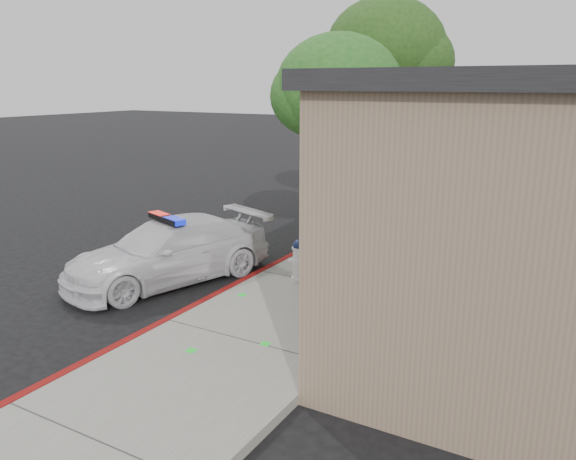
% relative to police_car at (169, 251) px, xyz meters
% --- Properties ---
extents(ground, '(120.00, 120.00, 0.00)m').
position_rel_police_car_xyz_m(ground, '(1.51, -1.87, -0.66)').
color(ground, black).
rests_on(ground, ground).
extents(sidewalk, '(3.20, 60.00, 0.15)m').
position_rel_police_car_xyz_m(sidewalk, '(3.11, 1.13, -0.58)').
color(sidewalk, gray).
rests_on(sidewalk, ground).
extents(red_curb, '(0.14, 60.00, 0.16)m').
position_rel_police_car_xyz_m(red_curb, '(1.57, 1.13, -0.58)').
color(red_curb, maroon).
rests_on(red_curb, ground).
extents(police_car, '(3.22, 4.85, 1.43)m').
position_rel_police_car_xyz_m(police_car, '(0.00, 0.00, 0.00)').
color(police_car, white).
rests_on(police_car, ground).
extents(fire_hydrant, '(0.51, 0.44, 0.88)m').
position_rel_police_car_xyz_m(fire_hydrant, '(2.58, 1.07, -0.07)').
color(fire_hydrant, silver).
rests_on(fire_hydrant, sidewalk).
extents(street_tree_near, '(2.98, 2.73, 5.00)m').
position_rel_police_car_xyz_m(street_tree_near, '(2.58, 2.74, 3.22)').
color(street_tree_near, black).
rests_on(street_tree_near, sidewalk).
extents(street_tree_mid, '(3.52, 3.23, 6.17)m').
position_rel_police_car_xyz_m(street_tree_mid, '(2.28, 6.39, 4.15)').
color(street_tree_mid, black).
rests_on(street_tree_mid, sidewalk).
extents(street_tree_far, '(2.76, 2.60, 4.92)m').
position_rel_police_car_xyz_m(street_tree_far, '(2.24, 9.19, 3.19)').
color(street_tree_far, black).
rests_on(street_tree_far, sidewalk).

